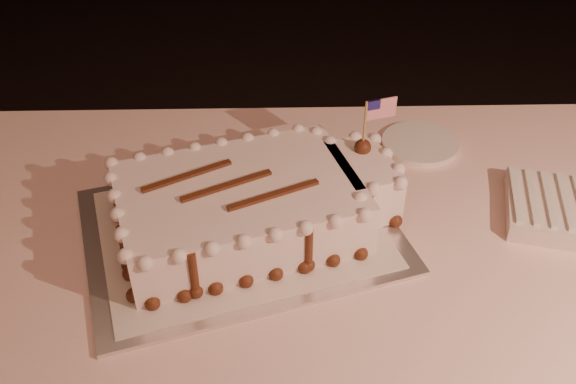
{
  "coord_description": "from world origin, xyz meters",
  "views": [
    {
      "loc": [
        -0.2,
        -0.22,
        1.48
      ],
      "look_at": [
        -0.18,
        0.59,
        0.84
      ],
      "focal_mm": 40.0,
      "sensor_mm": 36.0,
      "label": 1
    }
  ],
  "objects_px": {
    "sheet_cake": "(255,204)",
    "side_plate": "(420,143)",
    "banquet_table": "(374,362)",
    "cake_board": "(241,230)"
  },
  "relations": [
    {
      "from": "sheet_cake",
      "to": "side_plate",
      "type": "height_order",
      "value": "sheet_cake"
    },
    {
      "from": "sheet_cake",
      "to": "side_plate",
      "type": "relative_size",
      "value": 3.29
    },
    {
      "from": "banquet_table",
      "to": "sheet_cake",
      "type": "height_order",
      "value": "sheet_cake"
    },
    {
      "from": "cake_board",
      "to": "side_plate",
      "type": "distance_m",
      "value": 0.43
    },
    {
      "from": "sheet_cake",
      "to": "cake_board",
      "type": "bearing_deg",
      "value": -162.62
    },
    {
      "from": "banquet_table",
      "to": "side_plate",
      "type": "bearing_deg",
      "value": 69.42
    },
    {
      "from": "sheet_cake",
      "to": "side_plate",
      "type": "bearing_deg",
      "value": 36.77
    },
    {
      "from": "banquet_table",
      "to": "sheet_cake",
      "type": "xyz_separation_m",
      "value": [
        -0.23,
        0.0,
        0.43
      ]
    },
    {
      "from": "banquet_table",
      "to": "cake_board",
      "type": "xyz_separation_m",
      "value": [
        -0.26,
        -0.01,
        0.38
      ]
    },
    {
      "from": "cake_board",
      "to": "sheet_cake",
      "type": "relative_size",
      "value": 1.02
    }
  ]
}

